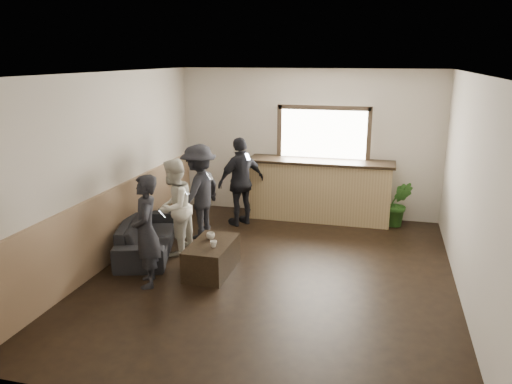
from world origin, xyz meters
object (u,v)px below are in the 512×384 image
(person_a, at_px, (146,231))
(person_d, at_px, (241,182))
(cup_b, at_px, (214,244))
(cup_a, at_px, (211,236))
(potted_plant, at_px, (398,204))
(person_b, at_px, (174,207))
(coffee_table, at_px, (212,257))
(person_c, at_px, (199,192))
(bar_counter, at_px, (320,186))
(sofa, at_px, (148,235))

(person_a, bearing_deg, person_d, 143.89)
(person_a, bearing_deg, cup_b, 95.28)
(cup_a, bearing_deg, potted_plant, 44.44)
(cup_b, relative_size, potted_plant, 0.11)
(potted_plant, xyz_separation_m, person_b, (-3.41, -2.23, 0.33))
(coffee_table, distance_m, cup_a, 0.31)
(cup_a, xyz_separation_m, person_a, (-0.63, -0.75, 0.27))
(potted_plant, distance_m, person_c, 3.61)
(person_a, bearing_deg, coffee_table, 105.51)
(cup_b, xyz_separation_m, potted_plant, (2.53, 2.91, -0.06))
(coffee_table, xyz_separation_m, person_a, (-0.70, -0.61, 0.54))
(bar_counter, distance_m, cup_b, 3.16)
(sofa, distance_m, person_a, 1.33)
(sofa, relative_size, cup_b, 19.85)
(person_a, height_order, person_b, person_a)
(cup_a, bearing_deg, cup_b, -62.88)
(sofa, relative_size, person_a, 1.24)
(coffee_table, height_order, cup_a, cup_a)
(coffee_table, xyz_separation_m, person_d, (-0.19, 2.15, 0.59))
(person_a, relative_size, person_d, 0.94)
(sofa, xyz_separation_m, person_c, (0.57, 0.82, 0.53))
(coffee_table, bearing_deg, sofa, 158.18)
(cup_a, height_order, person_b, person_b)
(sofa, xyz_separation_m, cup_b, (1.33, -0.64, 0.21))
(cup_a, relative_size, person_d, 0.07)
(bar_counter, height_order, potted_plant, bar_counter)
(cup_b, relative_size, person_d, 0.06)
(sofa, xyz_separation_m, person_d, (1.06, 1.65, 0.53))
(sofa, bearing_deg, person_a, -170.67)
(bar_counter, bearing_deg, sofa, -136.10)
(bar_counter, relative_size, person_b, 1.78)
(sofa, height_order, person_b, person_b)
(sofa, distance_m, coffee_table, 1.35)
(potted_plant, height_order, person_d, person_d)
(potted_plant, xyz_separation_m, person_c, (-3.29, -1.45, 0.38))
(bar_counter, distance_m, coffee_table, 3.08)
(bar_counter, relative_size, person_c, 1.68)
(person_c, bearing_deg, person_a, 12.05)
(coffee_table, distance_m, cup_b, 0.31)
(person_b, bearing_deg, bar_counter, 143.15)
(cup_b, height_order, potted_plant, potted_plant)
(sofa, bearing_deg, coffee_table, -129.06)
(bar_counter, xyz_separation_m, person_b, (-1.96, -2.29, 0.12))
(coffee_table, relative_size, person_b, 0.66)
(potted_plant, height_order, person_b, person_b)
(coffee_table, bearing_deg, bar_counter, 67.58)
(cup_b, height_order, person_c, person_c)
(sofa, distance_m, cup_b, 1.49)
(person_a, height_order, person_d, person_d)
(person_c, height_order, person_d, person_d)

